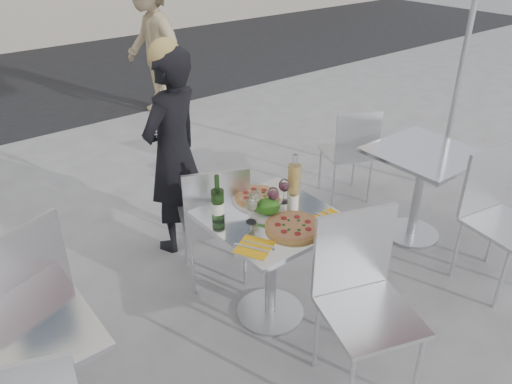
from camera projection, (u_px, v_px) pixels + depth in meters
ground at (270, 313)px, 3.29m from camera, size 80.00×80.00×0.00m
street_asphalt at (3, 83)px, 7.75m from camera, size 24.00×5.00×0.00m
main_table at (271, 246)px, 3.03m from camera, size 0.72×0.72×0.75m
side_table_left at (12, 368)px, 2.22m from camera, size 0.72×0.72×0.75m
side_table_right at (421, 176)px, 3.84m from camera, size 0.72×0.72×0.75m
chair_far at (215, 216)px, 3.30m from camera, size 0.56×0.57×0.93m
chair_near at (362, 289)px, 2.60m from camera, size 0.59×0.59×1.00m
side_chair_lfar at (17, 292)px, 2.55m from camera, size 0.61×0.62×1.03m
side_chair_rfar at (351, 148)px, 4.34m from camera, size 0.53×0.54×0.88m
side_chair_rnear at (496, 208)px, 3.36m from camera, size 0.51×0.52×0.96m
woman_diner at (173, 153)px, 3.64m from camera, size 0.66×0.56×1.55m
pedestrian_b at (152, 44)px, 6.22m from camera, size 0.68×1.16×1.77m
pizza_near at (294, 227)px, 2.81m from camera, size 0.32×0.32×0.02m
pizza_far at (257, 197)px, 3.09m from camera, size 0.32×0.32×0.03m
salad_plate at (267, 208)px, 2.94m from camera, size 0.22×0.22×0.09m
wine_bottle at (218, 204)px, 2.83m from camera, size 0.07×0.08×0.29m
carafe at (294, 180)px, 3.07m from camera, size 0.08×0.08×0.29m
sugar_shaker at (293, 200)px, 2.99m from camera, size 0.06×0.06×0.11m
wineglass_white_a at (251, 206)px, 2.82m from camera, size 0.07×0.07×0.16m
wineglass_white_b at (254, 198)px, 2.89m from camera, size 0.07×0.07×0.16m
wineglass_red_a at (273, 194)px, 2.93m from camera, size 0.07×0.07×0.16m
wineglass_red_b at (284, 186)px, 3.02m from camera, size 0.07×0.07×0.16m
napkin_left at (254, 247)px, 2.65m from camera, size 0.25×0.25×0.01m
napkin_right at (331, 219)px, 2.90m from camera, size 0.18×0.20×0.01m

